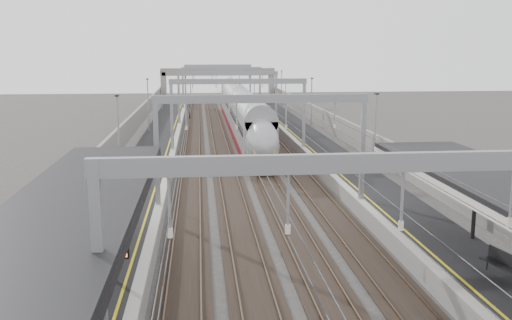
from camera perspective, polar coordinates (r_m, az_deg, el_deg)
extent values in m
cube|color=black|center=(57.87, -9.87, 1.08)|extent=(4.00, 120.00, 1.00)
cube|color=black|center=(58.89, 5.86, 1.35)|extent=(4.00, 120.00, 1.00)
cube|color=black|center=(57.80, -6.39, 0.70)|extent=(2.40, 140.00, 0.08)
cube|color=brown|center=(57.80, -7.10, 0.77)|extent=(0.07, 140.00, 0.14)
cube|color=brown|center=(57.78, -5.68, 0.80)|extent=(0.07, 140.00, 0.14)
cube|color=black|center=(57.83, -3.42, 0.75)|extent=(2.40, 140.00, 0.08)
cube|color=brown|center=(57.80, -4.13, 0.83)|extent=(0.07, 140.00, 0.14)
cube|color=brown|center=(57.85, -2.70, 0.85)|extent=(0.07, 140.00, 0.14)
cube|color=black|center=(58.03, -0.45, 0.80)|extent=(2.40, 140.00, 0.08)
cube|color=brown|center=(57.95, -1.16, 0.88)|extent=(0.07, 140.00, 0.14)
cube|color=brown|center=(58.08, 0.25, 0.90)|extent=(0.07, 140.00, 0.14)
cube|color=black|center=(58.37, 2.48, 0.85)|extent=(2.40, 140.00, 0.08)
cube|color=brown|center=(58.26, 1.78, 0.93)|extent=(0.07, 140.00, 0.14)
cube|color=brown|center=(58.46, 3.18, 0.95)|extent=(0.07, 140.00, 0.14)
cube|color=gray|center=(15.30, -15.33, -12.05)|extent=(0.28, 0.28, 6.60)
cube|color=gray|center=(14.66, 9.07, -0.32)|extent=(13.00, 0.25, 0.50)
cube|color=gray|center=(34.50, -9.92, 0.91)|extent=(0.28, 0.28, 6.60)
cube|color=gray|center=(35.83, 10.61, 1.25)|extent=(0.28, 0.28, 6.60)
cube|color=gray|center=(34.22, 0.55, 6.14)|extent=(13.00, 0.25, 0.50)
cube|color=gray|center=(54.28, -8.42, 4.53)|extent=(0.28, 0.28, 6.60)
cube|color=gray|center=(55.13, 4.82, 4.71)|extent=(0.28, 0.28, 6.60)
cube|color=gray|center=(54.10, -1.77, 7.87)|extent=(13.00, 0.25, 0.50)
cube|color=gray|center=(74.18, -7.72, 6.22)|extent=(0.28, 0.28, 6.60)
cube|color=gray|center=(74.80, 2.03, 6.35)|extent=(0.28, 0.28, 6.60)
cube|color=gray|center=(74.05, -2.85, 8.66)|extent=(13.00, 0.25, 0.50)
cube|color=gray|center=(94.12, -7.32, 7.19)|extent=(0.28, 0.28, 6.60)
cube|color=gray|center=(94.61, 0.39, 7.29)|extent=(0.28, 0.28, 6.60)
cube|color=gray|center=(94.02, -3.47, 9.11)|extent=(13.00, 0.25, 0.50)
cube|color=gray|center=(112.08, -7.07, 7.77)|extent=(0.28, 0.28, 6.60)
cube|color=gray|center=(112.50, -0.59, 7.86)|extent=(0.28, 0.28, 6.60)
cube|color=gray|center=(112.00, -3.84, 9.38)|extent=(13.00, 0.25, 0.50)
cylinder|color=#262628|center=(62.08, -6.45, 6.48)|extent=(0.03, 140.00, 0.03)
cylinder|color=#262628|center=(62.11, -3.66, 6.52)|extent=(0.03, 140.00, 0.03)
cylinder|color=#262628|center=(62.29, -0.89, 6.56)|extent=(0.03, 140.00, 0.03)
cylinder|color=#262628|center=(62.62, 1.87, 6.57)|extent=(0.03, 140.00, 0.03)
cube|color=black|center=(16.30, -20.85, -7.88)|extent=(4.40, 30.00, 0.24)
cylinder|color=black|center=(27.53, -18.12, -4.77)|extent=(0.20, 0.20, 4.00)
cube|color=black|center=(17.10, -15.27, -8.68)|extent=(1.60, 0.15, 0.55)
cube|color=#FF4105|center=(17.03, -15.32, -8.77)|extent=(1.50, 0.02, 0.42)
cylinder|color=black|center=(30.03, 21.07, -3.68)|extent=(0.20, 0.20, 4.00)
cube|color=gray|center=(112.03, -3.84, 8.80)|extent=(22.00, 2.20, 1.40)
cube|color=gray|center=(112.33, -9.22, 7.10)|extent=(1.00, 2.20, 6.20)
cube|color=gray|center=(113.02, 1.55, 7.26)|extent=(1.00, 2.20, 6.20)
cube|color=gray|center=(58.03, -13.05, 2.08)|extent=(0.30, 120.00, 3.20)
cube|color=gray|center=(59.44, 8.90, 2.44)|extent=(0.30, 120.00, 3.20)
cube|color=maroon|center=(60.69, -0.70, 1.81)|extent=(2.89, 24.61, 0.86)
cube|color=gray|center=(60.41, -0.70, 3.72)|extent=(2.89, 24.61, 3.21)
cube|color=black|center=(52.30, 0.13, -0.02)|extent=(2.14, 2.57, 0.53)
cube|color=maroon|center=(85.44, -2.17, 4.43)|extent=(2.89, 24.61, 0.86)
cube|color=gray|center=(85.24, -2.18, 5.79)|extent=(2.89, 24.61, 3.21)
cube|color=black|center=(76.95, -1.77, 3.47)|extent=(2.14, 2.57, 0.53)
ellipsoid|color=gray|center=(48.12, 0.60, 1.50)|extent=(2.89, 5.56, 4.49)
cube|color=#FFB60D|center=(46.04, 0.91, -0.15)|extent=(1.82, 0.12, 1.60)
cube|color=black|center=(46.24, 0.85, 1.92)|extent=(1.71, 0.61, 1.00)
cube|color=black|center=(25.86, 23.23, -9.63)|extent=(0.89, 2.05, 0.07)
cube|color=black|center=(25.93, 23.69, -9.01)|extent=(0.47, 1.96, 0.55)
cylinder|color=black|center=(26.50, 22.09, -9.66)|extent=(0.06, 0.06, 0.46)
cylinder|color=black|center=(86.60, -6.68, 5.03)|extent=(0.12, 0.12, 3.00)
cube|color=black|center=(86.46, -6.70, 6.09)|extent=(0.32, 0.22, 0.75)
sphere|color=#0CE526|center=(86.31, -6.70, 6.18)|extent=(0.16, 0.16, 0.16)
cylinder|color=black|center=(85.65, -1.04, 5.04)|extent=(0.12, 0.12, 3.00)
cube|color=black|center=(85.51, -1.04, 6.11)|extent=(0.32, 0.22, 0.75)
sphere|color=red|center=(85.36, -1.04, 6.20)|extent=(0.16, 0.16, 0.16)
cylinder|color=black|center=(80.51, 0.84, 4.67)|extent=(0.12, 0.12, 3.00)
cube|color=black|center=(80.35, 0.84, 5.80)|extent=(0.32, 0.22, 0.75)
sphere|color=#0CE526|center=(80.21, 0.85, 5.90)|extent=(0.16, 0.16, 0.16)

